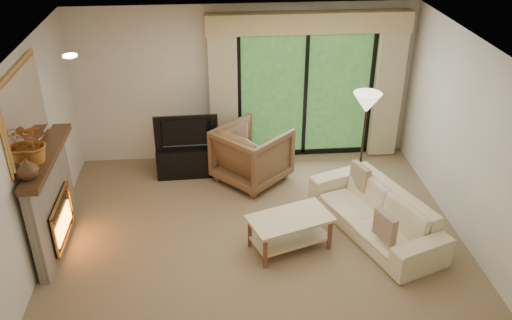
{
  "coord_description": "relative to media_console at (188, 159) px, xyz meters",
  "views": [
    {
      "loc": [
        -0.52,
        -5.79,
        4.47
      ],
      "look_at": [
        0.0,
        0.3,
        1.1
      ],
      "focal_mm": 38.0,
      "sensor_mm": 36.0,
      "label": 1
    }
  ],
  "objects": [
    {
      "name": "wall_back",
      "position": [
        0.96,
        0.55,
        1.05
      ],
      "size": [
        5.0,
        0.0,
        5.0
      ],
      "primitive_type": "plane",
      "rotation": [
        1.57,
        0.0,
        0.0
      ],
      "color": "beige",
      "rests_on": "ground"
    },
    {
      "name": "cornice",
      "position": [
        1.96,
        0.41,
        2.07
      ],
      "size": [
        3.2,
        0.24,
        0.32
      ],
      "primitive_type": "cube",
      "color": "tan",
      "rests_on": "wall_back"
    },
    {
      "name": "sofa",
      "position": [
        2.57,
        -1.83,
        0.06
      ],
      "size": [
        1.53,
        2.27,
        0.62
      ],
      "primitive_type": "imported",
      "rotation": [
        0.0,
        0.0,
        -1.2
      ],
      "color": "beige",
      "rests_on": "floor"
    },
    {
      "name": "wall_left",
      "position": [
        -1.79,
        -1.95,
        1.05
      ],
      "size": [
        0.0,
        5.0,
        5.0
      ],
      "primitive_type": "plane",
      "rotation": [
        1.57,
        0.0,
        1.57
      ],
      "color": "beige",
      "rests_on": "ground"
    },
    {
      "name": "floor",
      "position": [
        0.96,
        -1.95,
        -0.25
      ],
      "size": [
        5.5,
        5.5,
        0.0
      ],
      "primitive_type": "plane",
      "color": "#7C6548",
      "rests_on": "ground"
    },
    {
      "name": "sliding_door",
      "position": [
        1.96,
        0.5,
        0.85
      ],
      "size": [
        2.26,
        0.1,
        2.16
      ],
      "primitive_type": null,
      "color": "black",
      "rests_on": "floor"
    },
    {
      "name": "curtain_right",
      "position": [
        3.31,
        0.39,
        0.95
      ],
      "size": [
        0.45,
        0.18,
        2.35
      ],
      "primitive_type": "cube",
      "color": "tan",
      "rests_on": "floor"
    },
    {
      "name": "wall_front",
      "position": [
        0.96,
        -4.45,
        1.05
      ],
      "size": [
        5.0,
        0.0,
        5.0
      ],
      "primitive_type": "plane",
      "rotation": [
        -1.57,
        0.0,
        0.0
      ],
      "color": "beige",
      "rests_on": "ground"
    },
    {
      "name": "ceiling",
      "position": [
        0.96,
        -1.95,
        2.35
      ],
      "size": [
        5.5,
        5.5,
        0.0
      ],
      "primitive_type": "plane",
      "rotation": [
        3.14,
        0.0,
        0.0
      ],
      "color": "white",
      "rests_on": "ground"
    },
    {
      "name": "fireplace",
      "position": [
        -1.67,
        -1.75,
        0.44
      ],
      "size": [
        0.24,
        1.7,
        1.37
      ],
      "primitive_type": null,
      "color": "slate",
      "rests_on": "floor"
    },
    {
      "name": "wall_right",
      "position": [
        3.71,
        -1.95,
        1.05
      ],
      "size": [
        0.0,
        5.0,
        5.0
      ],
      "primitive_type": "plane",
      "rotation": [
        1.57,
        0.0,
        -1.57
      ],
      "color": "beige",
      "rests_on": "ground"
    },
    {
      "name": "coffee_table",
      "position": [
        1.36,
        -2.08,
        -0.01
      ],
      "size": [
        1.19,
        0.9,
        0.47
      ],
      "primitive_type": null,
      "rotation": [
        0.0,
        0.0,
        0.34
      ],
      "color": "tan",
      "rests_on": "floor"
    },
    {
      "name": "media_console",
      "position": [
        0.0,
        0.0,
        0.0
      ],
      "size": [
        1.0,
        0.47,
        0.5
      ],
      "primitive_type": "cube",
      "rotation": [
        0.0,
        0.0,
        0.03
      ],
      "color": "black",
      "rests_on": "floor"
    },
    {
      "name": "branches",
      "position": [
        -1.65,
        -1.96,
        1.38
      ],
      "size": [
        0.51,
        0.46,
        0.52
      ],
      "primitive_type": "imported",
      "rotation": [
        0.0,
        0.0,
        -0.11
      ],
      "color": "#9E581E",
      "rests_on": "fireplace"
    },
    {
      "name": "floor_lamp",
      "position": [
        2.67,
        -0.62,
        0.53
      ],
      "size": [
        0.5,
        0.5,
        1.55
      ],
      "primitive_type": null,
      "rotation": [
        0.0,
        0.0,
        -0.24
      ],
      "color": "beige",
      "rests_on": "floor"
    },
    {
      "name": "curtain_left",
      "position": [
        0.61,
        0.39,
        0.95
      ],
      "size": [
        0.45,
        0.18,
        2.35
      ],
      "primitive_type": "cube",
      "color": "tan",
      "rests_on": "floor"
    },
    {
      "name": "vase",
      "position": [
        -1.65,
        -2.34,
        1.26
      ],
      "size": [
        0.33,
        0.33,
        0.27
      ],
      "primitive_type": "imported",
      "rotation": [
        0.0,
        0.0,
        -0.37
      ],
      "color": "#412917",
      "rests_on": "fireplace"
    },
    {
      "name": "armchair",
      "position": [
        1.01,
        -0.3,
        0.21
      ],
      "size": [
        1.39,
        1.39,
        0.91
      ],
      "primitive_type": "imported",
      "rotation": [
        0.0,
        0.0,
        2.34
      ],
      "color": "brown",
      "rests_on": "floor"
    },
    {
      "name": "pillow_far",
      "position": [
        2.5,
        -1.22,
        0.27
      ],
      "size": [
        0.22,
        0.38,
        0.37
      ],
      "primitive_type": "cube",
      "rotation": [
        0.0,
        0.0,
        0.37
      ],
      "color": "brown",
      "rests_on": "sofa"
    },
    {
      "name": "pillow_near",
      "position": [
        2.5,
        -2.44,
        0.27
      ],
      "size": [
        0.22,
        0.37,
        0.36
      ],
      "primitive_type": "cube",
      "rotation": [
        0.0,
        0.0,
        0.37
      ],
      "color": "brown",
      "rests_on": "sofa"
    },
    {
      "name": "mirror",
      "position": [
        -1.75,
        -1.75,
        1.7
      ],
      "size": [
        0.07,
        1.45,
        1.02
      ],
      "primitive_type": null,
      "color": "gold",
      "rests_on": "wall_left"
    },
    {
      "name": "tv",
      "position": [
        -0.0,
        0.0,
        0.53
      ],
      "size": [
        0.99,
        0.15,
        0.57
      ],
      "primitive_type": "imported",
      "rotation": [
        0.0,
        0.0,
        0.03
      ],
      "color": "black",
      "rests_on": "media_console"
    }
  ]
}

